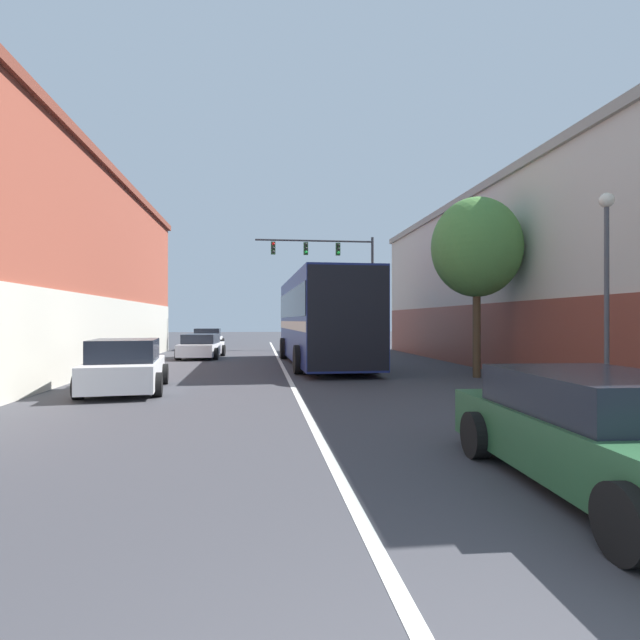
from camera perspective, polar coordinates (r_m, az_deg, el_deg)
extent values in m
cube|color=silver|center=(18.73, -4.11, -5.68)|extent=(0.14, 46.74, 0.01)
cube|color=#B7B2A3|center=(19.87, -23.41, -1.49)|extent=(0.24, 24.46, 2.69)
cube|color=beige|center=(21.64, 25.76, 4.42)|extent=(6.46, 25.86, 7.05)
cube|color=brown|center=(20.04, 18.08, -1.79)|extent=(0.24, 25.34, 2.47)
cube|color=gray|center=(22.16, 25.75, 13.16)|extent=(6.72, 26.12, 0.30)
cube|color=navy|center=(20.73, 0.18, 0.15)|extent=(2.87, 11.25, 3.38)
cube|color=black|center=(20.74, 0.18, 1.83)|extent=(2.92, 11.02, 1.08)
cube|color=beige|center=(20.73, 0.18, -0.60)|extent=(2.91, 11.14, 0.34)
cube|color=black|center=(15.24, 3.29, 0.23)|extent=(2.55, 0.12, 3.24)
cylinder|color=black|center=(24.07, -4.19, -3.25)|extent=(0.32, 1.01, 1.00)
cylinder|color=black|center=(24.41, 2.06, -3.21)|extent=(0.32, 1.01, 1.00)
cylinder|color=black|center=(17.17, -2.50, -4.53)|extent=(0.32, 1.01, 1.00)
cylinder|color=black|center=(17.64, 6.15, -4.41)|extent=(0.32, 1.01, 1.00)
cube|color=#285633|center=(6.28, 30.61, -12.49)|extent=(1.98, 4.76, 0.63)
cube|color=black|center=(6.42, 29.15, -7.31)|extent=(1.74, 2.50, 0.46)
cylinder|color=black|center=(7.14, 17.41, -12.43)|extent=(0.25, 0.62, 0.62)
cylinder|color=black|center=(8.00, 30.01, -11.07)|extent=(0.25, 0.62, 0.62)
cylinder|color=black|center=(4.67, 31.67, -19.15)|extent=(0.25, 0.62, 0.62)
cube|color=silver|center=(32.47, -12.69, -2.44)|extent=(1.76, 3.86, 0.61)
cube|color=black|center=(32.26, -12.71, -1.43)|extent=(1.58, 2.03, 0.54)
cylinder|color=black|center=(33.73, -14.00, -2.61)|extent=(0.24, 0.69, 0.68)
cylinder|color=black|center=(33.61, -11.08, -2.62)|extent=(0.24, 0.69, 0.68)
cylinder|color=black|center=(31.37, -14.41, -2.80)|extent=(0.24, 0.69, 0.68)
cylinder|color=black|center=(31.25, -11.27, -2.81)|extent=(0.24, 0.69, 0.68)
cube|color=silver|center=(14.01, -21.31, -5.63)|extent=(2.15, 4.14, 0.63)
cube|color=black|center=(13.76, -21.42, -3.23)|extent=(1.79, 2.23, 0.56)
cylinder|color=black|center=(15.37, -23.98, -5.82)|extent=(0.29, 0.61, 0.59)
cylinder|color=black|center=(15.16, -17.40, -5.90)|extent=(0.29, 0.61, 0.59)
cylinder|color=black|center=(12.97, -25.90, -6.89)|extent=(0.29, 0.61, 0.59)
cylinder|color=black|center=(12.72, -18.09, -7.03)|extent=(0.29, 0.61, 0.59)
cube|color=silver|center=(25.24, -13.36, -3.24)|extent=(1.91, 4.25, 0.57)
cube|color=black|center=(25.01, -13.44, -2.09)|extent=(1.66, 2.25, 0.45)
cylinder|color=black|center=(26.67, -14.70, -3.40)|extent=(0.26, 0.59, 0.57)
cylinder|color=black|center=(26.39, -11.03, -3.43)|extent=(0.26, 0.59, 0.57)
cylinder|color=black|center=(24.16, -15.91, -3.74)|extent=(0.26, 0.59, 0.57)
cylinder|color=black|center=(23.84, -11.86, -3.79)|extent=(0.26, 0.59, 0.57)
cylinder|color=#333338|center=(32.88, 6.02, 3.09)|extent=(0.18, 0.18, 7.30)
cylinder|color=#333338|center=(32.59, -0.62, 9.05)|extent=(7.63, 0.12, 0.12)
cube|color=#234723|center=(32.72, 2.07, 8.09)|extent=(0.28, 0.24, 0.80)
sphere|color=black|center=(32.61, 2.11, 8.56)|extent=(0.18, 0.18, 0.18)
sphere|color=black|center=(32.57, 2.11, 8.13)|extent=(0.18, 0.18, 0.18)
sphere|color=green|center=(32.54, 2.11, 7.69)|extent=(0.18, 0.18, 0.18)
cube|color=#234723|center=(32.46, -1.63, 8.16)|extent=(0.28, 0.24, 0.80)
sphere|color=black|center=(32.35, -1.61, 8.63)|extent=(0.18, 0.18, 0.18)
sphere|color=black|center=(32.31, -1.61, 8.19)|extent=(0.18, 0.18, 0.18)
sphere|color=green|center=(32.27, -1.61, 7.76)|extent=(0.18, 0.18, 0.18)
cube|color=#234723|center=(32.33, -5.38, 8.19)|extent=(0.28, 0.24, 0.80)
sphere|color=red|center=(32.22, -5.37, 8.66)|extent=(0.18, 0.18, 0.18)
sphere|color=black|center=(32.18, -5.37, 8.23)|extent=(0.18, 0.18, 0.18)
sphere|color=black|center=(32.15, -5.37, 7.79)|extent=(0.18, 0.18, 0.18)
cone|color=#47474C|center=(12.18, 29.95, -8.25)|extent=(0.26, 0.26, 0.20)
cylinder|color=#47474C|center=(12.06, 29.94, 1.33)|extent=(0.10, 0.10, 4.26)
sphere|color=#EFE5CC|center=(12.32, 29.93, 11.79)|extent=(0.31, 0.31, 0.31)
cylinder|color=#4C3823|center=(16.89, 17.47, -1.26)|extent=(0.25, 0.25, 2.97)
ellipsoid|color=#4C843D|center=(17.05, 17.46, 7.95)|extent=(2.93, 2.64, 3.22)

